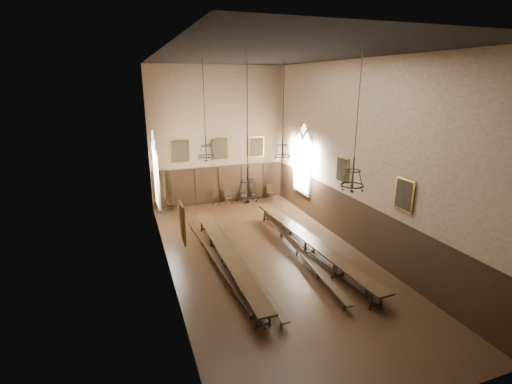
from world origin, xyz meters
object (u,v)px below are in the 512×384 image
chair_3 (215,200)px  chandelier_back_right (282,150)px  bench_right_outer (313,243)px  chair_7 (270,195)px  chandelier_front_right (353,177)px  chair_0 (170,206)px  chair_5 (244,198)px  chandelier_front_left (248,187)px  bench_left_inner (239,260)px  bench_left_outer (214,259)px  chandelier_back_left (206,150)px  table_right (309,246)px  table_left (227,260)px  chair_4 (228,200)px  bench_right_inner (297,250)px  chair_6 (255,196)px

chair_3 → chandelier_back_right: (2.37, -5.63, 4.23)m
bench_right_outer → chair_7: size_ratio=9.59×
chandelier_front_right → chair_0: bearing=116.8°
chair_3 → chair_5: bearing=13.9°
chandelier_back_right → chandelier_front_left: size_ratio=0.96×
bench_left_inner → chair_3: bearing=83.1°
chair_0 → chair_3: size_ratio=0.84×
bench_left_outer → chandelier_back_left: size_ratio=2.05×
chair_5 → chair_7: chair_7 is taller
table_right → chandelier_front_left: chandelier_front_left is taller
table_left → chair_4: 9.07m
bench_right_outer → chair_5: bearing=96.5°
table_left → bench_right_outer: size_ratio=1.04×
table_left → bench_right_inner: bearing=0.3°
table_left → chandelier_back_right: (3.97, 3.16, 4.16)m
bench_left_inner → chandelier_back_left: chandelier_back_left is taller
bench_left_outer → chandelier_front_left: (0.74, -2.67, 4.07)m
bench_right_outer → chair_3: (-2.95, 8.32, 0.04)m
bench_right_inner → chair_5: 8.76m
chair_6 → chair_5: bearing=-176.8°
bench_right_inner → chandelier_back_left: bearing=138.7°
bench_left_outer → chandelier_front_right: (4.82, -3.21, 4.19)m
chair_3 → chair_7: chair_3 is taller
chandelier_back_left → chandelier_back_right: 4.08m
table_left → bench_right_outer: 4.58m
bench_left_inner → chair_0: 8.97m
chandelier_front_left → table_left: bearing=96.5°
chair_7 → chair_3: bearing=174.9°
bench_right_outer → chair_7: chair_7 is taller
bench_right_inner → chair_4: (-0.96, 8.71, -0.02)m
chair_4 → chair_5: bearing=5.1°
bench_left_inner → chair_7: bearing=60.1°
chair_3 → table_right: bearing=-60.0°
bench_left_outer → bench_left_inner: 1.13m
table_right → chair_3: (-2.47, 8.83, -0.10)m
table_left → chair_3: chair_3 is taller
bench_left_inner → chair_4: size_ratio=11.39×
bench_left_outer → chair_6: chair_6 is taller
chair_3 → chair_6: 2.84m
bench_left_outer → chandelier_front_right: size_ratio=1.90×
bench_left_outer → chandelier_back_right: chandelier_back_right is taller
chair_7 → bench_right_inner: bearing=-107.3°
bench_left_inner → chair_0: (-1.99, 8.75, -0.02)m
chandelier_back_right → chandelier_front_left: bearing=-124.7°
table_left → bench_left_inner: (0.53, -0.01, -0.10)m
bench_left_outer → chair_4: 8.77m
chair_0 → chair_5: chair_5 is taller
chair_3 → chair_6: bearing=13.3°
table_right → bench_left_outer: (-4.55, 0.50, -0.14)m
chandelier_back_right → chandelier_front_left: 6.53m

